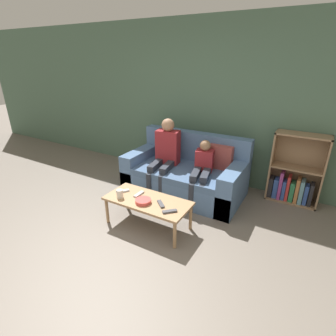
{
  "coord_description": "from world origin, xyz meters",
  "views": [
    {
      "loc": [
        1.52,
        -1.33,
        2.02
      ],
      "look_at": [
        -0.12,
        1.51,
        0.62
      ],
      "focal_mm": 28.0,
      "sensor_mm": 36.0,
      "label": 1
    }
  ],
  "objects": [
    {
      "name": "tv_remote_0",
      "position": [
        0.09,
        0.97,
        0.39
      ],
      "size": [
        0.16,
        0.15,
        0.02
      ],
      "rotation": [
        0.0,
        0.0,
        0.83
      ],
      "color": "#47474C",
      "rests_on": "coffee_table"
    },
    {
      "name": "snack_bowl",
      "position": [
        -0.12,
        0.91,
        0.4
      ],
      "size": [
        0.19,
        0.19,
        0.05
      ],
      "color": "#DB4C47",
      "rests_on": "coffee_table"
    },
    {
      "name": "couch",
      "position": [
        -0.12,
        2.07,
        0.29
      ],
      "size": [
        1.81,
        0.96,
        0.9
      ],
      "color": "#4C6B93",
      "rests_on": "ground_plane"
    },
    {
      "name": "tv_remote_3",
      "position": [
        -0.51,
        1.0,
        0.39
      ],
      "size": [
        0.14,
        0.17,
        0.02
      ],
      "rotation": [
        0.0,
        0.0,
        -0.64
      ],
      "color": "#B7B7BC",
      "rests_on": "coffee_table"
    },
    {
      "name": "wall_back",
      "position": [
        0.0,
        2.77,
        1.3
      ],
      "size": [
        12.0,
        0.06,
        2.6
      ],
      "color": "#4C6B56",
      "rests_on": "ground_plane"
    },
    {
      "name": "tv_remote_1",
      "position": [
        0.26,
        0.88,
        0.39
      ],
      "size": [
        0.15,
        0.15,
        0.02
      ],
      "rotation": [
        0.0,
        0.0,
        -0.78
      ],
      "color": "#47474C",
      "rests_on": "coffee_table"
    },
    {
      "name": "person_child",
      "position": [
        0.21,
        1.92,
        0.52
      ],
      "size": [
        0.38,
        0.69,
        0.91
      ],
      "rotation": [
        0.0,
        0.0,
        0.22
      ],
      "color": "#282D38",
      "rests_on": "ground_plane"
    },
    {
      "name": "person_adult",
      "position": [
        -0.43,
        1.97,
        0.66
      ],
      "size": [
        0.41,
        0.69,
        1.15
      ],
      "rotation": [
        0.0,
        0.0,
        0.14
      ],
      "color": "#282D38",
      "rests_on": "ground_plane"
    },
    {
      "name": "bookshelf",
      "position": [
        1.38,
        2.61,
        0.39
      ],
      "size": [
        0.71,
        0.28,
        1.04
      ],
      "color": "#8E7051",
      "rests_on": "ground_plane"
    },
    {
      "name": "tv_remote_2",
      "position": [
        -0.28,
        1.04,
        0.39
      ],
      "size": [
        0.05,
        0.17,
        0.02
      ],
      "rotation": [
        0.0,
        0.0,
        -0.03
      ],
      "color": "#B7B7BC",
      "rests_on": "coffee_table"
    },
    {
      "name": "coffee_table",
      "position": [
        -0.12,
        0.99,
        0.34
      ],
      "size": [
        1.08,
        0.49,
        0.38
      ],
      "color": "#A87F56",
      "rests_on": "ground_plane"
    },
    {
      "name": "cup_near",
      "position": [
        -0.45,
        0.86,
        0.43
      ],
      "size": [
        0.08,
        0.08,
        0.11
      ],
      "color": "silver",
      "rests_on": "coffee_table"
    },
    {
      "name": "ground_plane",
      "position": [
        0.0,
        0.0,
        0.0
      ],
      "size": [
        22.0,
        22.0,
        0.0
      ],
      "primitive_type": "plane",
      "color": "#70665B"
    }
  ]
}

